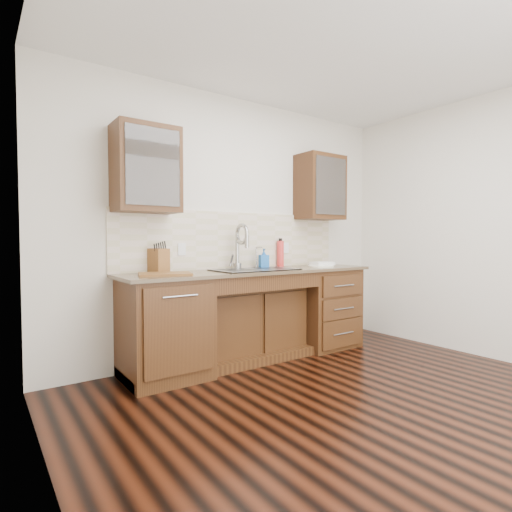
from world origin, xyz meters
TOP-DOWN VIEW (x-y plane):
  - ground at (0.00, 0.00)m, footprint 4.00×3.50m
  - ceiling at (0.00, 0.00)m, footprint 4.00×3.50m
  - wall_back at (0.00, 1.80)m, footprint 4.00×0.10m
  - wall_left at (-2.05, 0.00)m, footprint 0.10×3.50m
  - wall_right at (2.05, 0.00)m, footprint 0.10×3.50m
  - base_cabinet_left at (-0.95, 1.44)m, footprint 0.70×0.62m
  - base_cabinet_center at (0.00, 1.53)m, footprint 1.20×0.44m
  - base_cabinet_right at (0.95, 1.44)m, footprint 0.70×0.62m
  - countertop at (0.00, 1.43)m, footprint 2.70×0.65m
  - backsplash at (0.00, 1.74)m, footprint 2.70×0.02m
  - sink at (0.00, 1.41)m, footprint 0.84×0.46m
  - faucet at (-0.07, 1.64)m, footprint 0.04×0.04m
  - filter_tap at (0.18, 1.65)m, footprint 0.02×0.02m
  - upper_cabinet_left at (-1.05, 1.58)m, footprint 0.55×0.34m
  - upper_cabinet_right at (1.05, 1.58)m, footprint 0.55×0.34m
  - outlet_left at (-0.65, 1.73)m, footprint 0.08×0.01m
  - outlet_right at (0.65, 1.73)m, footprint 0.08×0.01m
  - soap_bottle at (0.23, 1.58)m, footprint 0.12×0.12m
  - water_bottle at (0.54, 1.68)m, footprint 0.10×0.10m
  - plate at (0.87, 1.38)m, footprint 0.39×0.39m
  - dish_towel at (0.93, 1.41)m, footprint 0.25×0.20m
  - knife_block at (-0.92, 1.65)m, footprint 0.15×0.22m
  - cutting_board at (-0.97, 1.38)m, footprint 0.50×0.41m
  - cup_left_a at (-1.15, 1.58)m, footprint 0.16×0.16m
  - cup_left_b at (-0.95, 1.58)m, footprint 0.11×0.11m
  - cup_right_a at (1.00, 1.58)m, footprint 0.13×0.13m
  - cup_right_b at (1.14, 1.58)m, footprint 0.11×0.11m

SIDE VIEW (x-z plane):
  - ground at x=0.00m, z-range -0.10..0.00m
  - base_cabinet_center at x=0.00m, z-range 0.00..0.70m
  - base_cabinet_left at x=-0.95m, z-range 0.00..0.88m
  - base_cabinet_right at x=0.95m, z-range 0.00..0.88m
  - sink at x=0.00m, z-range 0.73..0.92m
  - countertop at x=0.00m, z-range 0.88..0.91m
  - plate at x=0.87m, z-range 0.91..0.93m
  - cutting_board at x=-0.97m, z-range 0.91..0.93m
  - dish_towel at x=0.93m, z-range 0.93..0.96m
  - soap_bottle at x=0.23m, z-range 0.91..1.12m
  - knife_block at x=-0.92m, z-range 0.91..1.13m
  - filter_tap at x=0.18m, z-range 0.91..1.15m
  - water_bottle at x=0.54m, z-range 0.91..1.20m
  - faucet at x=-0.07m, z-range 0.91..1.31m
  - outlet_left at x=-0.65m, z-range 1.06..1.18m
  - outlet_right at x=0.65m, z-range 1.06..1.18m
  - backsplash at x=0.00m, z-range 0.91..1.50m
  - wall_back at x=0.00m, z-range 0.00..2.70m
  - wall_left at x=-2.05m, z-range 0.00..2.70m
  - wall_right at x=2.05m, z-range 0.00..2.70m
  - cup_right_a at x=1.00m, z-range 1.72..1.81m
  - cup_left_b at x=-0.95m, z-range 1.72..1.82m
  - cup_left_a at x=-1.15m, z-range 1.72..1.82m
  - cup_right_b at x=1.14m, z-range 1.72..1.82m
  - upper_cabinet_left at x=-1.05m, z-range 1.45..2.20m
  - upper_cabinet_right at x=1.05m, z-range 1.45..2.20m
  - ceiling at x=0.00m, z-range 2.70..2.80m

